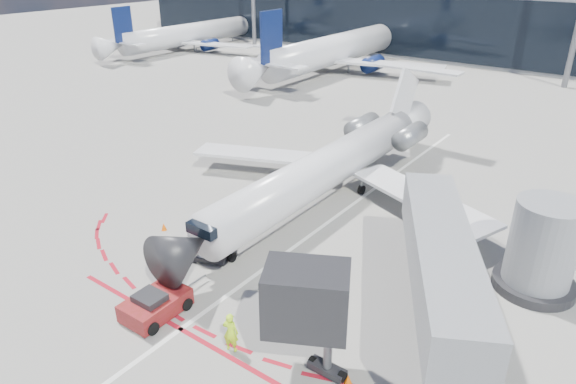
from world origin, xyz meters
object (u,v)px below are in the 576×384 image
Objects in this scene: ramp_worker at (231,332)px; uld_container at (210,239)px; pushback_tug at (155,304)px; regional_jet at (334,163)px.

ramp_worker is 0.68× the size of uld_container.
ramp_worker is at bearing 2.77° from pushback_tug.
regional_jet is 16.05m from pushback_tug.
ramp_worker reaches higher than pushback_tug.
ramp_worker is at bearing -73.62° from regional_jet.
pushback_tug is 4.47m from ramp_worker.
uld_container is at bearing -97.31° from regional_jet.
ramp_worker is (4.44, 0.31, 0.39)m from pushback_tug.
regional_jet reaches higher than pushback_tug.
regional_jet reaches higher than ramp_worker.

